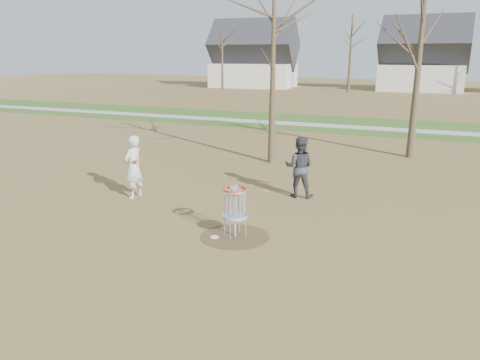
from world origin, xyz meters
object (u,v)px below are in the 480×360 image
player_standing (134,167)px  disc_grounded (214,237)px  player_throwing (299,167)px  disc_golf_basket (235,203)px

player_standing → disc_grounded: bearing=65.0°
player_standing → player_throwing: player_standing is taller
player_throwing → disc_grounded: 4.57m
disc_grounded → disc_golf_basket: size_ratio=0.16×
disc_golf_basket → disc_grounded: bearing=-149.0°
player_standing → disc_golf_basket: bearing=70.6°
player_standing → disc_grounded: size_ratio=9.41×
disc_grounded → disc_golf_basket: (0.46, 0.28, 0.89)m
player_standing → disc_golf_basket: player_standing is taller
disc_grounded → disc_golf_basket: bearing=31.0°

